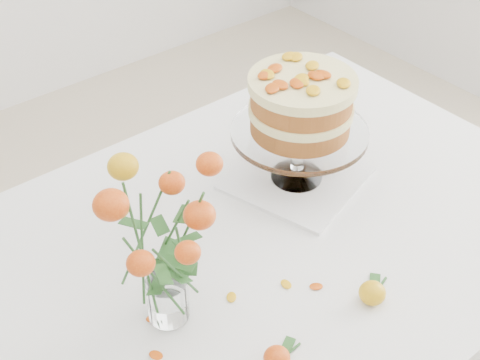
% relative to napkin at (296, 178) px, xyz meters
% --- Properties ---
extents(table, '(1.43, 0.93, 0.76)m').
position_rel_napkin_xyz_m(table, '(-0.21, -0.08, -0.09)').
color(table, tan).
rests_on(table, ground).
extents(napkin, '(0.33, 0.33, 0.01)m').
position_rel_napkin_xyz_m(napkin, '(0.00, 0.00, 0.00)').
color(napkin, white).
rests_on(napkin, table).
extents(cake_stand, '(0.30, 0.30, 0.27)m').
position_rel_napkin_xyz_m(cake_stand, '(-0.00, 0.00, 0.18)').
color(cake_stand, white).
rests_on(cake_stand, napkin).
extents(rose_vase, '(0.25, 0.25, 0.37)m').
position_rel_napkin_xyz_m(rose_vase, '(-0.45, -0.15, 0.21)').
color(rose_vase, white).
rests_on(rose_vase, table).
extents(loose_rose_near, '(0.09, 0.05, 0.04)m').
position_rel_napkin_xyz_m(loose_rose_near, '(-0.14, -0.35, 0.02)').
color(loose_rose_near, gold).
rests_on(loose_rose_near, table).
extents(loose_rose_far, '(0.08, 0.05, 0.04)m').
position_rel_napkin_xyz_m(loose_rose_far, '(-0.36, -0.34, 0.01)').
color(loose_rose_far, '#C23409').
rests_on(loose_rose_far, table).
extents(stray_petal_a, '(0.03, 0.02, 0.00)m').
position_rel_napkin_xyz_m(stray_petal_a, '(-0.33, -0.18, -0.00)').
color(stray_petal_a, '#E3A20E').
rests_on(stray_petal_a, table).
extents(stray_petal_b, '(0.03, 0.02, 0.00)m').
position_rel_napkin_xyz_m(stray_petal_b, '(-0.23, -0.22, -0.00)').
color(stray_petal_b, '#E3A20E').
rests_on(stray_petal_b, table).
extents(stray_petal_c, '(0.03, 0.02, 0.00)m').
position_rel_napkin_xyz_m(stray_petal_c, '(-0.19, -0.26, -0.00)').
color(stray_petal_c, '#E3A20E').
rests_on(stray_petal_c, table).
extents(stray_petal_d, '(0.03, 0.02, 0.00)m').
position_rel_napkin_xyz_m(stray_petal_d, '(-0.47, -0.13, -0.00)').
color(stray_petal_d, '#E3A20E').
rests_on(stray_petal_d, table).
extents(stray_petal_e, '(0.03, 0.02, 0.00)m').
position_rel_napkin_xyz_m(stray_petal_e, '(-0.51, -0.20, -0.00)').
color(stray_petal_e, '#E3A20E').
rests_on(stray_petal_e, table).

